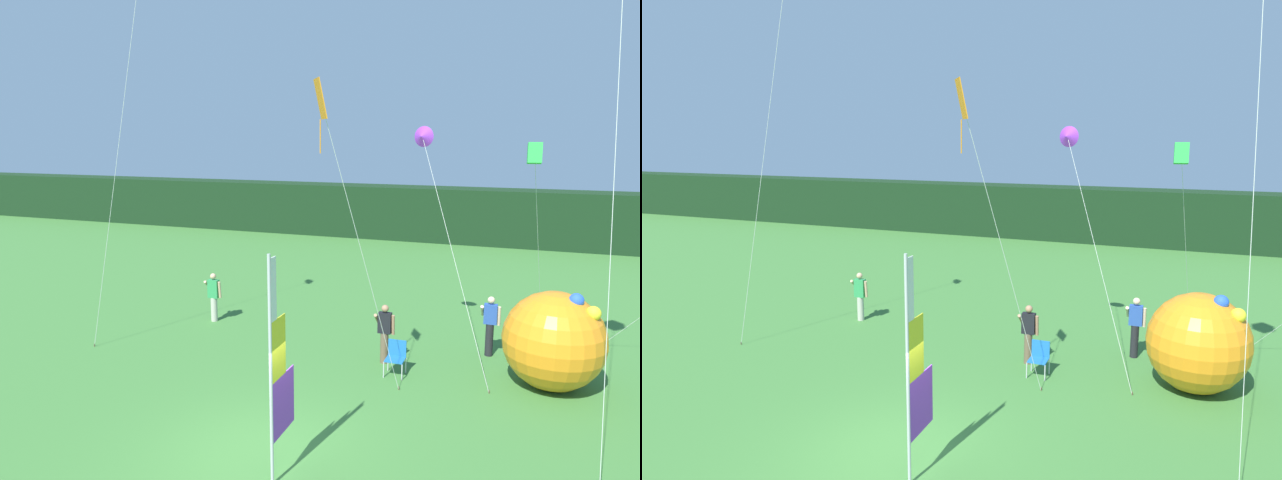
% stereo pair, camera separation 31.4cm
% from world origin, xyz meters
% --- Properties ---
extents(ground_plane, '(120.00, 120.00, 0.00)m').
position_xyz_m(ground_plane, '(0.00, 0.00, 0.00)').
color(ground_plane, '#3D7533').
extents(distant_treeline, '(80.00, 2.40, 3.13)m').
position_xyz_m(distant_treeline, '(0.00, 24.66, 1.56)').
color(distant_treeline, black).
rests_on(distant_treeline, ground).
extents(banner_flag, '(0.06, 1.03, 4.24)m').
position_xyz_m(banner_flag, '(0.67, -0.48, 2.03)').
color(banner_flag, '#B7B7BC').
rests_on(banner_flag, ground).
extents(person_near_banner, '(0.55, 0.48, 1.65)m').
position_xyz_m(person_near_banner, '(1.18, 5.40, 0.88)').
color(person_near_banner, brown).
rests_on(person_near_banner, ground).
extents(person_mid_field, '(0.55, 0.48, 1.73)m').
position_xyz_m(person_mid_field, '(3.85, 6.94, 0.93)').
color(person_mid_field, black).
rests_on(person_mid_field, ground).
extents(person_far_left, '(0.55, 0.48, 1.65)m').
position_xyz_m(person_far_left, '(-5.07, 6.92, 0.88)').
color(person_far_left, '#B7B2A3').
rests_on(person_far_left, ground).
extents(inflatable_balloon, '(2.45, 2.45, 2.53)m').
position_xyz_m(inflatable_balloon, '(5.45, 5.27, 1.23)').
color(inflatable_balloon, orange).
rests_on(inflatable_balloon, ground).
extents(folding_chair, '(0.51, 0.51, 0.89)m').
position_xyz_m(folding_chair, '(1.65, 4.76, 0.51)').
color(folding_chair, '#BCBCC1').
rests_on(folding_chair, ground).
extents(kite_green_box_2, '(0.77, 3.39, 5.99)m').
position_xyz_m(kite_green_box_2, '(4.73, 8.10, 5.65)').
color(kite_green_box_2, brown).
rests_on(kite_green_box_2, ground).
extents(kite_orange_diamond_3, '(1.70, 1.98, 7.35)m').
position_xyz_m(kite_orange_diamond_3, '(0.57, 2.26, 6.55)').
color(kite_orange_diamond_3, brown).
rests_on(kite_orange_diamond_3, ground).
extents(kite_purple_delta_5, '(2.57, 2.52, 6.44)m').
position_xyz_m(kite_purple_delta_5, '(1.82, 6.71, 6.09)').
color(kite_purple_delta_5, brown).
rests_on(kite_purple_delta_5, ground).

